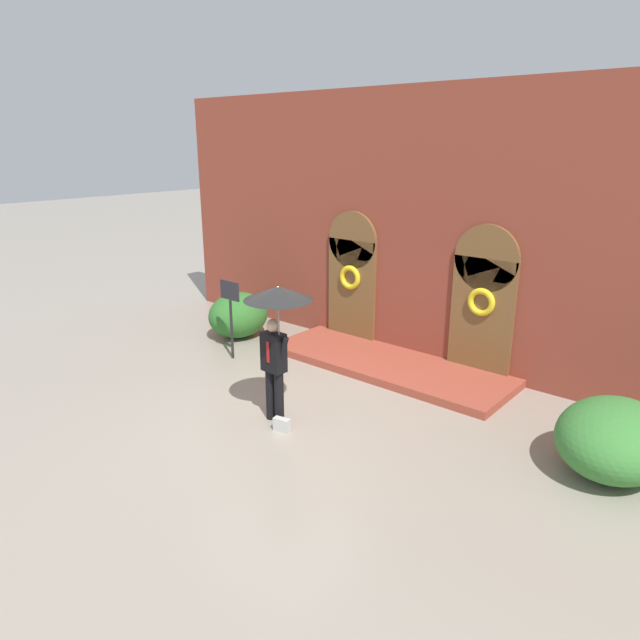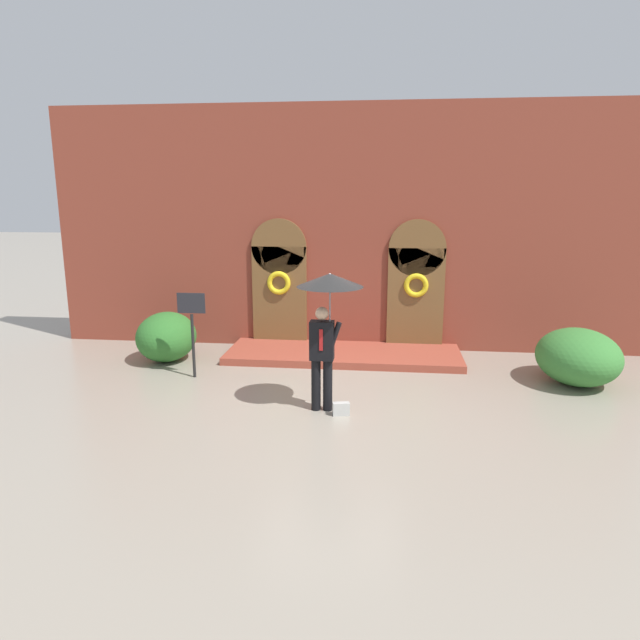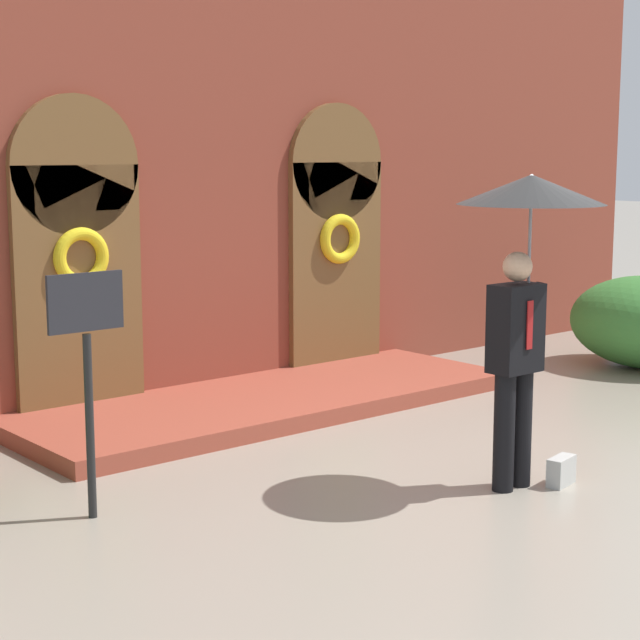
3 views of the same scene
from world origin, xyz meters
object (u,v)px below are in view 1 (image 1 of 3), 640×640
object	(u,v)px
person_with_umbrella	(277,313)
sign_post	(231,307)
handbag	(282,425)
shrub_right	(615,439)
shrub_left	(238,315)

from	to	relation	value
person_with_umbrella	sign_post	xyz separation A→B (m)	(-2.84, 1.46, -0.75)
handbag	shrub_right	size ratio (longest dim) A/B	0.15
handbag	shrub_left	xyz separation A→B (m)	(-4.07, 2.73, 0.43)
person_with_umbrella	shrub_left	world-z (taller)	person_with_umbrella
person_with_umbrella	sign_post	size ratio (longest dim) A/B	1.37
sign_post	person_with_umbrella	bearing A→B (deg)	-27.25
shrub_left	sign_post	bearing A→B (deg)	-47.42
shrub_left	shrub_right	size ratio (longest dim) A/B	0.82
person_with_umbrella	shrub_right	xyz separation A→B (m)	(4.67, 1.95, -1.37)
handbag	shrub_left	size ratio (longest dim) A/B	0.19
shrub_right	sign_post	bearing A→B (deg)	-176.31
handbag	sign_post	distance (m)	3.67
sign_post	shrub_right	bearing A→B (deg)	3.69
person_with_umbrella	handbag	bearing A→B (deg)	-38.77
handbag	sign_post	bearing A→B (deg)	139.81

